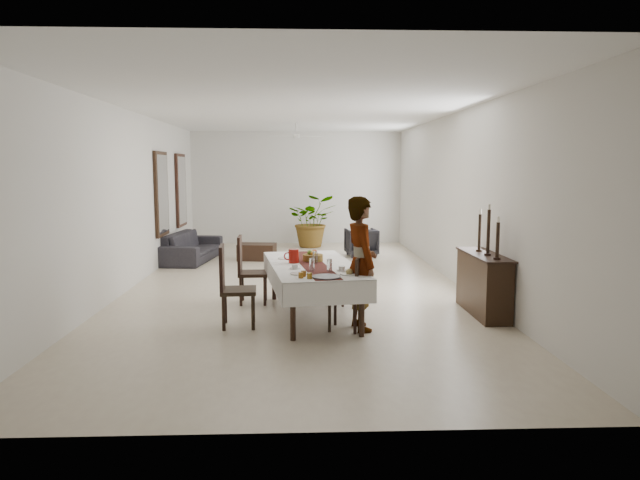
# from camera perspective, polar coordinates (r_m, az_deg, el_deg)

# --- Properties ---
(floor) EXTENTS (6.00, 12.00, 0.00)m
(floor) POSITION_cam_1_polar(r_m,az_deg,el_deg) (10.67, -2.36, -4.49)
(floor) COLOR beige
(floor) RESTS_ON ground
(ceiling) EXTENTS (6.00, 12.00, 0.02)m
(ceiling) POSITION_cam_1_polar(r_m,az_deg,el_deg) (10.50, -2.45, 12.86)
(ceiling) COLOR white
(ceiling) RESTS_ON wall_back
(wall_back) EXTENTS (6.00, 0.02, 3.20)m
(wall_back) POSITION_cam_1_polar(r_m,az_deg,el_deg) (16.46, -2.36, 5.23)
(wall_back) COLOR silver
(wall_back) RESTS_ON floor
(wall_front) EXTENTS (6.00, 0.02, 3.20)m
(wall_front) POSITION_cam_1_polar(r_m,az_deg,el_deg) (4.49, -2.57, 0.01)
(wall_front) COLOR silver
(wall_front) RESTS_ON floor
(wall_left) EXTENTS (0.02, 12.00, 3.20)m
(wall_left) POSITION_cam_1_polar(r_m,az_deg,el_deg) (10.90, -18.42, 3.87)
(wall_left) COLOR silver
(wall_left) RESTS_ON floor
(wall_right) EXTENTS (0.02, 12.00, 3.20)m
(wall_right) POSITION_cam_1_polar(r_m,az_deg,el_deg) (10.88, 13.64, 4.04)
(wall_right) COLOR silver
(wall_right) RESTS_ON floor
(dining_table_top) EXTENTS (1.35, 2.56, 0.05)m
(dining_table_top) POSITION_cam_1_polar(r_m,az_deg,el_deg) (8.33, -0.77, -2.66)
(dining_table_top) COLOR black
(dining_table_top) RESTS_ON table_leg_fl
(table_leg_fl) EXTENTS (0.08, 0.08, 0.71)m
(table_leg_fl) POSITION_cam_1_polar(r_m,az_deg,el_deg) (7.22, -2.73, -7.29)
(table_leg_fl) COLOR black
(table_leg_fl) RESTS_ON floor
(table_leg_fr) EXTENTS (0.08, 0.08, 0.71)m
(table_leg_fr) POSITION_cam_1_polar(r_m,az_deg,el_deg) (7.39, 4.21, -6.97)
(table_leg_fr) COLOR black
(table_leg_fr) RESTS_ON floor
(table_leg_bl) EXTENTS (0.08, 0.08, 0.71)m
(table_leg_bl) POSITION_cam_1_polar(r_m,az_deg,el_deg) (9.47, -4.62, -3.83)
(table_leg_bl) COLOR black
(table_leg_bl) RESTS_ON floor
(table_leg_br) EXTENTS (0.08, 0.08, 0.71)m
(table_leg_br) POSITION_cam_1_polar(r_m,az_deg,el_deg) (9.60, 0.70, -3.65)
(table_leg_br) COLOR black
(table_leg_br) RESTS_ON floor
(tablecloth_top) EXTENTS (1.56, 2.76, 0.01)m
(tablecloth_top) POSITION_cam_1_polar(r_m,az_deg,el_deg) (8.32, -0.77, -2.45)
(tablecloth_top) COLOR white
(tablecloth_top) RESTS_ON dining_table_top
(tablecloth_drape_left) EXTENTS (0.38, 2.59, 0.30)m
(tablecloth_drape_left) POSITION_cam_1_polar(r_m,az_deg,el_deg) (8.27, -4.84, -3.57)
(tablecloth_drape_left) COLOR silver
(tablecloth_drape_left) RESTS_ON dining_table_top
(tablecloth_drape_right) EXTENTS (0.38, 2.59, 0.30)m
(tablecloth_drape_right) POSITION_cam_1_polar(r_m,az_deg,el_deg) (8.47, 3.20, -3.31)
(tablecloth_drape_right) COLOR white
(tablecloth_drape_right) RESTS_ON dining_table_top
(tablecloth_drape_near) EXTENTS (1.19, 0.18, 0.30)m
(tablecloth_drape_near) POSITION_cam_1_polar(r_m,az_deg,el_deg) (7.09, 1.02, -5.36)
(tablecloth_drape_near) COLOR white
(tablecloth_drape_near) RESTS_ON dining_table_top
(tablecloth_drape_far) EXTENTS (1.19, 0.18, 0.30)m
(tablecloth_drape_far) POSITION_cam_1_polar(r_m,az_deg,el_deg) (9.62, -2.08, -2.03)
(tablecloth_drape_far) COLOR silver
(tablecloth_drape_far) RESTS_ON dining_table_top
(table_runner) EXTENTS (0.71, 2.56, 0.00)m
(table_runner) POSITION_cam_1_polar(r_m,az_deg,el_deg) (8.32, -0.77, -2.40)
(table_runner) COLOR #591F19
(table_runner) RESTS_ON tablecloth_top
(red_pitcher) EXTENTS (0.17, 0.17, 0.20)m
(red_pitcher) POSITION_cam_1_polar(r_m,az_deg,el_deg) (8.41, -2.65, -1.61)
(red_pitcher) COLOR #9B130B
(red_pitcher) RESTS_ON tablecloth_top
(pitcher_handle) EXTENTS (0.12, 0.04, 0.12)m
(pitcher_handle) POSITION_cam_1_polar(r_m,az_deg,el_deg) (8.40, -3.23, -1.62)
(pitcher_handle) COLOR #9C0B0F
(pitcher_handle) RESTS_ON red_pitcher
(wine_glass_near) EXTENTS (0.07, 0.07, 0.17)m
(wine_glass_near) POSITION_cam_1_polar(r_m,az_deg,el_deg) (7.69, 0.95, -2.55)
(wine_glass_near) COLOR white
(wine_glass_near) RESTS_ON tablecloth_top
(wine_glass_mid) EXTENTS (0.07, 0.07, 0.17)m
(wine_glass_mid) POSITION_cam_1_polar(r_m,az_deg,el_deg) (7.75, -0.82, -2.48)
(wine_glass_mid) COLOR silver
(wine_glass_mid) RESTS_ON tablecloth_top
(wine_glass_far) EXTENTS (0.07, 0.07, 0.17)m
(wine_glass_far) POSITION_cam_1_polar(r_m,az_deg,el_deg) (8.36, -0.49, -1.76)
(wine_glass_far) COLOR white
(wine_glass_far) RESTS_ON tablecloth_top
(teacup_right) EXTENTS (0.09, 0.09, 0.06)m
(teacup_right) POSITION_cam_1_polar(r_m,az_deg,el_deg) (7.78, 2.20, -2.85)
(teacup_right) COLOR silver
(teacup_right) RESTS_ON saucer_right
(saucer_right) EXTENTS (0.15, 0.15, 0.01)m
(saucer_right) POSITION_cam_1_polar(r_m,az_deg,el_deg) (7.79, 2.20, -3.03)
(saucer_right) COLOR silver
(saucer_right) RESTS_ON tablecloth_top
(teacup_left) EXTENTS (0.09, 0.09, 0.06)m
(teacup_left) POSITION_cam_1_polar(r_m,az_deg,el_deg) (7.92, -2.51, -2.68)
(teacup_left) COLOR white
(teacup_left) RESTS_ON saucer_left
(saucer_left) EXTENTS (0.15, 0.15, 0.01)m
(saucer_left) POSITION_cam_1_polar(r_m,az_deg,el_deg) (7.93, -2.51, -2.85)
(saucer_left) COLOR silver
(saucer_left) RESTS_ON tablecloth_top
(plate_near_right) EXTENTS (0.24, 0.24, 0.02)m
(plate_near_right) POSITION_cam_1_polar(r_m,az_deg,el_deg) (7.50, 2.94, -3.42)
(plate_near_right) COLOR silver
(plate_near_right) RESTS_ON tablecloth_top
(bread_near_right) EXTENTS (0.09, 0.09, 0.09)m
(bread_near_right) POSITION_cam_1_polar(r_m,az_deg,el_deg) (7.50, 2.94, -3.21)
(bread_near_right) COLOR tan
(bread_near_right) RESTS_ON plate_near_right
(plate_near_left) EXTENTS (0.24, 0.24, 0.02)m
(plate_near_left) POSITION_cam_1_polar(r_m,az_deg,el_deg) (7.53, -2.08, -3.37)
(plate_near_left) COLOR silver
(plate_near_left) RESTS_ON tablecloth_top
(plate_far_left) EXTENTS (0.24, 0.24, 0.02)m
(plate_far_left) POSITION_cam_1_polar(r_m,az_deg,el_deg) (8.82, -3.46, -1.83)
(plate_far_left) COLOR white
(plate_far_left) RESTS_ON tablecloth_top
(serving_tray) EXTENTS (0.37, 0.37, 0.02)m
(serving_tray) POSITION_cam_1_polar(r_m,az_deg,el_deg) (7.29, 0.65, -3.71)
(serving_tray) COLOR #3E3E43
(serving_tray) RESTS_ON tablecloth_top
(jam_jar_a) EXTENTS (0.06, 0.06, 0.08)m
(jam_jar_a) POSITION_cam_1_polar(r_m,az_deg,el_deg) (7.21, -1.05, -3.59)
(jam_jar_a) COLOR #916515
(jam_jar_a) RESTS_ON tablecloth_top
(jam_jar_b) EXTENTS (0.06, 0.06, 0.08)m
(jam_jar_b) POSITION_cam_1_polar(r_m,az_deg,el_deg) (7.26, -1.92, -3.53)
(jam_jar_b) COLOR #965E15
(jam_jar_b) RESTS_ON tablecloth_top
(jam_jar_c) EXTENTS (0.06, 0.06, 0.08)m
(jam_jar_c) POSITION_cam_1_polar(r_m,az_deg,el_deg) (7.36, -1.65, -3.37)
(jam_jar_c) COLOR brown
(jam_jar_c) RESTS_ON tablecloth_top
(fruit_basket) EXTENTS (0.30, 0.30, 0.10)m
(fruit_basket) POSITION_cam_1_polar(r_m,az_deg,el_deg) (8.57, -0.72, -1.79)
(fruit_basket) COLOR brown
(fruit_basket) RESTS_ON tablecloth_top
(fruit_red) EXTENTS (0.09, 0.09, 0.09)m
(fruit_red) POSITION_cam_1_polar(r_m,az_deg,el_deg) (8.58, -0.54, -1.26)
(fruit_red) COLOR maroon
(fruit_red) RESTS_ON fruit_basket
(fruit_green) EXTENTS (0.08, 0.08, 0.08)m
(fruit_green) POSITION_cam_1_polar(r_m,az_deg,el_deg) (8.58, -1.02, -1.26)
(fruit_green) COLOR #538126
(fruit_green) RESTS_ON fruit_basket
(fruit_yellow) EXTENTS (0.09, 0.09, 0.09)m
(fruit_yellow) POSITION_cam_1_polar(r_m,az_deg,el_deg) (8.51, -0.66, -1.33)
(fruit_yellow) COLOR gold
(fruit_yellow) RESTS_ON fruit_basket
(chair_right_near_seat) EXTENTS (0.52, 0.52, 0.05)m
(chair_right_near_seat) POSITION_cam_1_polar(r_m,az_deg,el_deg) (7.68, 2.51, -5.76)
(chair_right_near_seat) COLOR black
(chair_right_near_seat) RESTS_ON chair_right_near_leg_fl
(chair_right_near_leg_fl) EXTENTS (0.05, 0.05, 0.42)m
(chair_right_near_leg_fl) POSITION_cam_1_polar(r_m,az_deg,el_deg) (7.54, 3.53, -7.83)
(chair_right_near_leg_fl) COLOR black
(chair_right_near_leg_fl) RESTS_ON floor
(chair_right_near_leg_fr) EXTENTS (0.05, 0.05, 0.42)m
(chair_right_near_leg_fr) POSITION_cam_1_polar(r_m,az_deg,el_deg) (7.87, 4.00, -7.20)
(chair_right_near_leg_fr) COLOR black
(chair_right_near_leg_fr) RESTS_ON floor
(chair_right_near_leg_bl) EXTENTS (0.05, 0.05, 0.42)m
(chair_right_near_leg_bl) POSITION_cam_1_polar(r_m,az_deg,el_deg) (7.61, 0.96, -7.68)
(chair_right_near_leg_bl) COLOR black
(chair_right_near_leg_bl) RESTS_ON floor
(chair_right_near_leg_br) EXTENTS (0.05, 0.05, 0.42)m
(chair_right_near_leg_br) POSITION_cam_1_polar(r_m,az_deg,el_deg) (7.94, 1.53, -7.06)
(chair_right_near_leg_br) COLOR black
(chair_right_near_leg_br) RESTS_ON floor
(chair_right_near_back) EXTENTS (0.16, 0.41, 0.54)m
(chair_right_near_back) POSITION_cam_1_polar(r_m,az_deg,el_deg) (7.59, 3.94, -3.72)
(chair_right_near_back) COLOR black
(chair_right_near_back) RESTS_ON chair_right_near_seat
(chair_right_far_seat) EXTENTS (0.52, 0.52, 0.05)m
(chair_right_far_seat) POSITION_cam_1_polar(r_m,az_deg,el_deg) (9.14, 3.03, -3.57)
(chair_right_far_seat) COLOR black
(chair_right_far_seat) RESTS_ON chair_right_far_leg_fl
(chair_right_far_leg_fl) EXTENTS (0.05, 0.05, 0.43)m
(chair_right_far_leg_fl) POSITION_cam_1_polar(r_m,az_deg,el_deg) (9.09, 4.44, -5.20)
(chair_right_far_leg_fl) COLOR black
(chair_right_far_leg_fl) RESTS_ON floor
(chair_right_far_leg_fr) EXTENTS (0.05, 0.05, 0.43)m
(chair_right_far_leg_fr) POSITION_cam_1_polar(r_m,az_deg,el_deg) (9.41, 3.71, -4.76)
(chair_right_far_leg_fr) COLOR black
(chair_right_far_leg_fr) RESTS_ON floor
(chair_right_far_leg_bl) EXTENTS (0.05, 0.05, 0.43)m
(chair_right_far_leg_bl) POSITION_cam_1_polar(r_m,az_deg,el_deg) (8.97, 2.30, -5.34)
(chair_right_far_leg_bl) COLOR black
(chair_right_far_leg_bl) RESTS_ON floor
(chair_right_far_leg_br) EXTENTS (0.05, 0.05, 0.43)m
(chair_right_far_leg_br) POSITION_cam_1_polar(r_m,az_deg,el_deg) (9.31, 1.63, -4.88)
(chair_right_far_leg_br) COLOR black
(chair_right_far_leg_br) RESTS_ON floor
(chair_right_far_back) EXTENTS (0.14, 0.43, 0.55)m
(chair_right_far_back) POSITION_cam_1_polar(r_m,az_deg,el_deg) (9.16, 4.22, -1.68)
(chair_right_far_back) COLOR black
(chair_right_far_back) RESTS_ON chair_right_far_seat
(chair_left_near_seat) EXTENTS (0.51, 0.51, 0.05)m
(chair_left_near_seat) POSITION_cam_1_polar(r_m,az_deg,el_deg) (7.88, -8.15, -5.05)
(chair_left_near_seat) COLOR black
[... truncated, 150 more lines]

